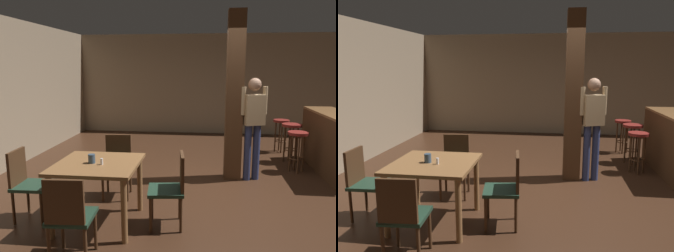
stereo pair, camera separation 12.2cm
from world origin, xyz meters
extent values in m
plane|color=#382114|center=(0.00, 0.00, 0.00)|extent=(10.80, 10.80, 0.00)
cube|color=gray|center=(0.00, 4.50, 1.40)|extent=(8.00, 0.10, 2.80)
cube|color=#4C301C|center=(0.14, 0.60, 1.40)|extent=(0.28, 0.28, 2.80)
cube|color=brown|center=(-1.60, -1.29, 0.75)|extent=(0.98, 0.98, 0.04)
cylinder|color=brown|center=(-1.18, -0.87, 0.37)|extent=(0.07, 0.07, 0.73)
cylinder|color=brown|center=(-2.02, -0.87, 0.37)|extent=(0.07, 0.07, 0.73)
cylinder|color=brown|center=(-1.18, -1.71, 0.37)|extent=(0.07, 0.07, 0.73)
cylinder|color=brown|center=(-2.02, -1.71, 0.37)|extent=(0.07, 0.07, 0.73)
cube|color=#1E3828|center=(-1.61, -0.45, 0.45)|extent=(0.46, 0.46, 0.04)
cube|color=#422816|center=(-1.63, -0.26, 0.68)|extent=(0.38, 0.07, 0.45)
cylinder|color=#422816|center=(-1.41, -0.61, 0.23)|extent=(0.04, 0.04, 0.43)
cylinder|color=#422816|center=(-1.76, -0.65, 0.23)|extent=(0.04, 0.04, 0.43)
cylinder|color=#422816|center=(-1.45, -0.26, 0.23)|extent=(0.04, 0.04, 0.43)
cylinder|color=#422816|center=(-1.80, -0.30, 0.23)|extent=(0.04, 0.04, 0.43)
cube|color=#1E3828|center=(-0.78, -1.26, 0.45)|extent=(0.47, 0.47, 0.04)
cube|color=#422816|center=(-0.59, -1.24, 0.68)|extent=(0.08, 0.38, 0.45)
cylinder|color=#422816|center=(-0.93, -1.46, 0.23)|extent=(0.04, 0.04, 0.43)
cylinder|color=#422816|center=(-0.98, -1.11, 0.23)|extent=(0.04, 0.04, 0.43)
cylinder|color=#422816|center=(-0.59, -1.42, 0.23)|extent=(0.04, 0.04, 0.43)
cylinder|color=#422816|center=(-0.63, -1.07, 0.23)|extent=(0.04, 0.04, 0.43)
cube|color=#1E3828|center=(-1.61, -2.06, 0.45)|extent=(0.45, 0.45, 0.04)
cube|color=#422816|center=(-1.60, -2.25, 0.68)|extent=(0.38, 0.06, 0.45)
cylinder|color=#422816|center=(-1.80, -1.90, 0.23)|extent=(0.04, 0.04, 0.43)
cylinder|color=#422816|center=(-1.45, -1.87, 0.23)|extent=(0.04, 0.04, 0.43)
cylinder|color=#422816|center=(-1.77, -2.25, 0.23)|extent=(0.04, 0.04, 0.43)
cylinder|color=#422816|center=(-1.42, -2.22, 0.23)|extent=(0.04, 0.04, 0.43)
cube|color=#1E3828|center=(-2.43, -1.30, 0.45)|extent=(0.43, 0.43, 0.04)
cube|color=#422816|center=(-2.63, -1.30, 0.68)|extent=(0.05, 0.38, 0.45)
cylinder|color=#422816|center=(-2.27, -1.12, 0.23)|extent=(0.04, 0.04, 0.43)
cylinder|color=#422816|center=(-2.25, -1.47, 0.23)|extent=(0.04, 0.04, 0.43)
cylinder|color=#422816|center=(-2.62, -1.13, 0.23)|extent=(0.04, 0.04, 0.43)
cylinder|color=#422816|center=(-2.60, -1.48, 0.23)|extent=(0.04, 0.04, 0.43)
cylinder|color=#33475B|center=(-1.66, -1.32, 0.83)|extent=(0.08, 0.08, 0.11)
cylinder|color=silver|center=(-1.52, -1.37, 0.81)|extent=(0.03, 0.03, 0.08)
cube|color=tan|center=(0.46, 0.55, 1.20)|extent=(0.39, 0.30, 0.50)
sphere|color=#997056|center=(0.46, 0.55, 1.61)|extent=(0.27, 0.27, 0.21)
cylinder|color=navy|center=(0.53, 0.58, 0.47)|extent=(0.15, 0.15, 0.95)
cylinder|color=navy|center=(0.38, 0.52, 0.47)|extent=(0.15, 0.15, 0.95)
cylinder|color=tan|center=(0.64, 0.62, 1.35)|extent=(0.10, 0.10, 0.46)
cylinder|color=tan|center=(0.28, 0.48, 1.35)|extent=(0.10, 0.10, 0.46)
cube|color=#422816|center=(1.88, 1.10, 0.52)|extent=(0.36, 2.07, 1.05)
cylinder|color=maroon|center=(1.33, 1.06, 0.72)|extent=(0.36, 0.36, 0.05)
torus|color=#4C301C|center=(1.33, 1.06, 0.25)|extent=(0.25, 0.25, 0.02)
cylinder|color=#4C301C|center=(1.33, 1.18, 0.35)|extent=(0.03, 0.03, 0.69)
cylinder|color=#4C301C|center=(1.33, 0.95, 0.35)|extent=(0.03, 0.03, 0.69)
cylinder|color=#4C301C|center=(1.45, 1.06, 0.35)|extent=(0.03, 0.03, 0.69)
cylinder|color=#4C301C|center=(1.21, 1.06, 0.35)|extent=(0.03, 0.03, 0.69)
cylinder|color=maroon|center=(1.37, 1.68, 0.76)|extent=(0.38, 0.38, 0.05)
torus|color=#422816|center=(1.37, 1.68, 0.27)|extent=(0.27, 0.27, 0.02)
cylinder|color=#422816|center=(1.37, 1.81, 0.37)|extent=(0.03, 0.03, 0.73)
cylinder|color=#422816|center=(1.37, 1.56, 0.37)|extent=(0.03, 0.03, 0.73)
cylinder|color=#422816|center=(1.50, 1.68, 0.37)|extent=(0.03, 0.03, 0.73)
cylinder|color=#422816|center=(1.25, 1.68, 0.37)|extent=(0.03, 0.03, 0.73)
cylinder|color=maroon|center=(1.35, 2.50, 0.71)|extent=(0.34, 0.34, 0.05)
torus|color=#422816|center=(1.35, 2.50, 0.25)|extent=(0.24, 0.24, 0.02)
cylinder|color=#422816|center=(1.35, 2.61, 0.34)|extent=(0.03, 0.03, 0.68)
cylinder|color=#422816|center=(1.35, 2.39, 0.34)|extent=(0.03, 0.03, 0.68)
cylinder|color=#422816|center=(1.46, 2.50, 0.34)|extent=(0.03, 0.03, 0.68)
cylinder|color=#422816|center=(1.24, 2.50, 0.34)|extent=(0.03, 0.03, 0.68)
camera|label=1|loc=(-0.32, -4.93, 1.91)|focal=35.00mm
camera|label=2|loc=(-0.20, -4.92, 1.91)|focal=35.00mm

